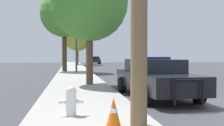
% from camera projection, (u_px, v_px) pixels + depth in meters
% --- Properties ---
extents(sidewalk_left, '(3.00, 110.00, 0.13)m').
position_uv_depth(sidewalk_left, '(85.00, 107.00, 8.32)').
color(sidewalk_left, '#A3A099').
rests_on(sidewalk_left, ground_plane).
extents(police_car, '(2.28, 5.47, 1.55)m').
position_uv_depth(police_car, '(155.00, 77.00, 10.77)').
color(police_car, black).
rests_on(police_car, ground_plane).
extents(fire_hydrant, '(0.60, 0.26, 0.74)m').
position_uv_depth(fire_hydrant, '(71.00, 100.00, 6.88)').
color(fire_hydrant, white).
rests_on(fire_hydrant, sidewalk_left).
extents(traffic_light, '(3.74, 0.35, 5.38)m').
position_uv_depth(traffic_light, '(93.00, 29.00, 24.53)').
color(traffic_light, '#424247').
rests_on(traffic_light, sidewalk_left).
extents(car_background_distant, '(2.01, 4.17, 1.41)m').
position_uv_depth(car_background_distant, '(95.00, 60.00, 51.94)').
color(car_background_distant, black).
rests_on(car_background_distant, ground_plane).
extents(tree_sidewalk_far, '(4.62, 4.62, 6.81)m').
position_uv_depth(tree_sidewalk_far, '(77.00, 37.00, 45.00)').
color(tree_sidewalk_far, brown).
rests_on(tree_sidewalk_far, sidewalk_left).
extents(tree_sidewalk_near, '(3.93, 3.93, 6.13)m').
position_uv_depth(tree_sidewalk_near, '(89.00, 3.00, 14.22)').
color(tree_sidewalk_near, brown).
rests_on(tree_sidewalk_near, sidewalk_left).
extents(tree_sidewalk_mid, '(4.45, 4.45, 7.61)m').
position_uv_depth(tree_sidewalk_mid, '(64.00, 13.00, 25.85)').
color(tree_sidewalk_mid, '#4C3823').
rests_on(tree_sidewalk_mid, sidewalk_left).
extents(traffic_cone, '(0.31, 0.31, 0.60)m').
position_uv_depth(traffic_cone, '(114.00, 112.00, 5.86)').
color(traffic_cone, orange).
rests_on(traffic_cone, sidewalk_left).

